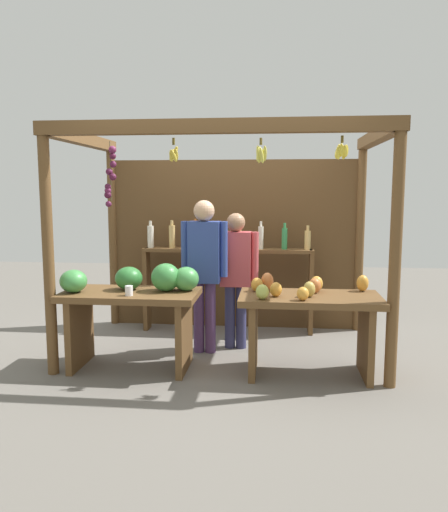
{
  "coord_description": "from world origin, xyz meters",
  "views": [
    {
      "loc": [
        0.52,
        -5.15,
        1.68
      ],
      "look_at": [
        0.0,
        -0.18,
        1.02
      ],
      "focal_mm": 35.06,
      "sensor_mm": 36.0,
      "label": 1
    }
  ],
  "objects": [
    {
      "name": "ground_plane",
      "position": [
        0.0,
        0.0,
        0.0
      ],
      "size": [
        12.0,
        12.0,
        0.0
      ],
      "primitive_type": "plane",
      "color": "slate",
      "rests_on": "ground"
    },
    {
      "name": "market_stall",
      "position": [
        -0.0,
        0.41,
        1.32
      ],
      "size": [
        3.14,
        1.9,
        2.27
      ],
      "color": "brown",
      "rests_on": "ground"
    },
    {
      "name": "bottle_shelf_unit",
      "position": [
        -0.06,
        0.67,
        0.81
      ],
      "size": [
        2.02,
        0.22,
        1.35
      ],
      "color": "brown",
      "rests_on": "ground"
    },
    {
      "name": "vendor_man",
      "position": [
        -0.21,
        -0.13,
        0.95
      ],
      "size": [
        0.48,
        0.21,
        1.58
      ],
      "rotation": [
        0.0,
        0.0,
        0.12
      ],
      "color": "#523666",
      "rests_on": "ground"
    },
    {
      "name": "vendor_woman",
      "position": [
        0.1,
        0.05,
        0.85
      ],
      "size": [
        0.48,
        0.2,
        1.45
      ],
      "rotation": [
        0.0,
        0.0,
        -0.05
      ],
      "color": "navy",
      "rests_on": "ground"
    },
    {
      "name": "fruit_counter_right",
      "position": [
        0.82,
        -0.66,
        0.57
      ],
      "size": [
        1.27,
        0.64,
        0.91
      ],
      "color": "brown",
      "rests_on": "ground"
    },
    {
      "name": "fruit_counter_left",
      "position": [
        -0.79,
        -0.66,
        0.66
      ],
      "size": [
        1.31,
        0.64,
        1.0
      ],
      "color": "brown",
      "rests_on": "ground"
    }
  ]
}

